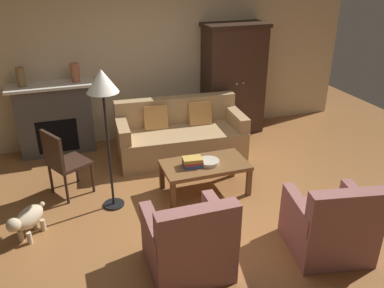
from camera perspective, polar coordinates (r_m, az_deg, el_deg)
ground_plane at (r=4.97m, az=1.18°, el=-9.53°), size 9.60×9.60×0.00m
back_wall at (r=6.70m, az=-6.40°, el=12.62°), size 7.20×0.10×2.80m
fireplace at (r=6.54m, az=-18.89°, el=3.48°), size 1.26×0.48×1.12m
armoire at (r=6.95m, az=5.88°, el=9.14°), size 1.06×0.57×1.87m
couch at (r=6.18m, az=-1.67°, el=1.11°), size 1.97×0.97×0.86m
coffee_table at (r=5.17m, az=1.85°, el=-3.31°), size 1.10×0.60×0.42m
fruit_bowl at (r=5.12m, az=2.40°, el=-2.59°), size 0.27×0.27×0.05m
book_stack at (r=5.05m, az=0.07°, el=-2.58°), size 0.26×0.20×0.12m
mantel_vase_bronze at (r=6.33m, az=-23.20°, el=8.75°), size 0.12×0.12×0.28m
mantel_vase_terracotta at (r=6.32m, az=-16.30°, el=9.74°), size 0.13×0.13×0.28m
armchair_near_left at (r=3.97m, az=-0.45°, el=-13.99°), size 0.79×0.78×0.88m
armchair_near_right at (r=4.42m, az=19.02°, el=-11.01°), size 0.90×0.90×0.88m
side_chair_wooden at (r=5.29m, az=-17.96°, el=-2.14°), size 0.59×0.59×0.90m
floor_lamp at (r=4.54m, az=-12.59°, el=7.54°), size 0.36×0.36×1.73m
dog at (r=4.76m, az=-22.37°, el=-9.85°), size 0.41×0.49×0.39m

